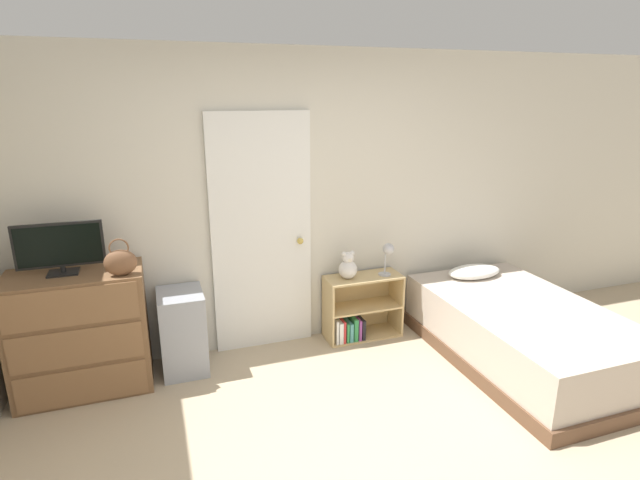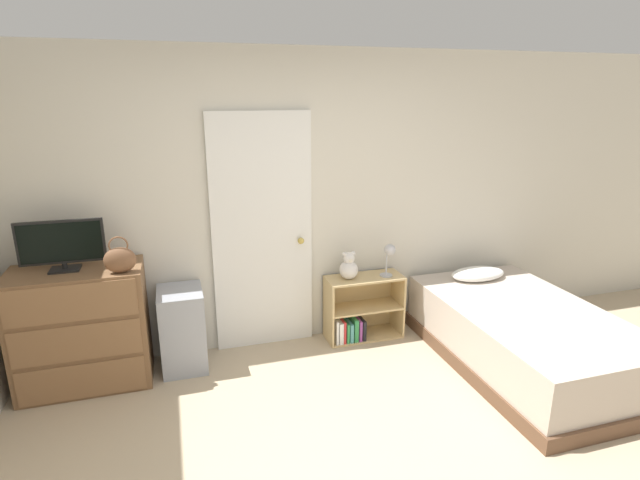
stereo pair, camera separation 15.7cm
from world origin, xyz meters
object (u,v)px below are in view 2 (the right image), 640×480
tv (61,244)px  bookshelf (358,313)px  desk_lamp (389,253)px  storage_bin (182,329)px  dresser (82,328)px  teddy_bear (349,267)px  bed (524,336)px  handbag (120,259)px

tv → bookshelf: (2.34, 0.09, -0.90)m
bookshelf → desk_lamp: (0.27, -0.05, 0.57)m
storage_bin → bookshelf: (1.56, 0.07, -0.10)m
dresser → teddy_bear: (2.19, 0.10, 0.23)m
dresser → storage_bin: (0.73, 0.04, -0.13)m
tv → dresser: bearing=-17.9°
bookshelf → bed: size_ratio=0.35×
handbag → desk_lamp: (2.21, 0.21, -0.23)m
dresser → teddy_bear: size_ratio=3.70×
handbag → desk_lamp: 2.24m
handbag → bookshelf: handbag is taller
storage_bin → desk_lamp: bearing=0.7°
dresser → handbag: bearing=-24.2°
tv → desk_lamp: size_ratio=1.94×
handbag → bed: 3.24m
handbag → dresser: bearing=155.8°
teddy_bear → bookshelf: bearing=3.6°
teddy_bear → handbag: bearing=-172.1°
handbag → storage_bin: 0.82m
dresser → desk_lamp: bearing=1.3°
storage_bin → bed: (2.70, -0.77, -0.09)m
teddy_bear → bed: (1.25, -0.83, -0.45)m
tv → storage_bin: 1.12m
bookshelf → teddy_bear: size_ratio=2.74×
dresser → bed: size_ratio=0.48×
tv → bookshelf: bearing=2.2°
teddy_bear → bed: teddy_bear is taller
storage_bin → teddy_bear: 1.50m
dresser → bookshelf: size_ratio=1.35×
handbag → storage_bin: bearing=26.3°
dresser → tv: size_ratio=1.61×
desk_lamp → storage_bin: bearing=-179.3°
handbag → desk_lamp: handbag is taller
storage_bin → teddy_bear: (1.46, 0.06, 0.36)m
storage_bin → bed: storage_bin is taller
bookshelf → bed: bearing=-36.1°
tv → bookshelf: size_ratio=0.84×
tv → handbag: 0.44m
tv → storage_bin: tv is taller
handbag → bookshelf: 2.12m
tv → teddy_bear: (2.24, 0.08, -0.43)m
bookshelf → teddy_bear: bearing=-176.4°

